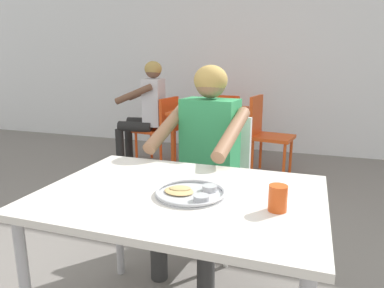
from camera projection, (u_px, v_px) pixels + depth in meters
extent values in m
cube|color=white|center=(276.00, 26.00, 4.68)|extent=(12.00, 0.12, 3.40)
cube|color=silver|center=(181.00, 195.00, 1.49)|extent=(1.18, 0.84, 0.03)
cylinder|color=#B2B2B7|center=(119.00, 220.00, 2.07)|extent=(0.04, 0.04, 0.69)
cylinder|color=#B2B2B7|center=(307.00, 251.00, 1.74)|extent=(0.04, 0.04, 0.69)
cylinder|color=#B7BABF|center=(190.00, 194.00, 1.46)|extent=(0.29, 0.29, 0.01)
torus|color=#B7BABF|center=(190.00, 192.00, 1.45)|extent=(0.29, 0.29, 0.01)
cylinder|color=#B2B5BA|center=(201.00, 198.00, 1.38)|extent=(0.06, 0.06, 0.02)
cylinder|color=#9E4714|center=(201.00, 197.00, 1.38)|extent=(0.05, 0.05, 0.01)
cylinder|color=#B2B5BA|center=(210.00, 188.00, 1.48)|extent=(0.06, 0.06, 0.02)
cylinder|color=#C65119|center=(210.00, 187.00, 1.48)|extent=(0.05, 0.05, 0.01)
ellipsoid|color=tan|center=(179.00, 191.00, 1.47)|extent=(0.15, 0.13, 0.01)
ellipsoid|color=tan|center=(180.00, 188.00, 1.48)|extent=(0.10, 0.08, 0.01)
cylinder|color=#D84C19|center=(278.00, 198.00, 1.30)|extent=(0.07, 0.07, 0.10)
cylinder|color=#593319|center=(278.00, 191.00, 1.29)|extent=(0.06, 0.06, 0.02)
cube|color=silver|center=(211.00, 188.00, 2.33)|extent=(0.47, 0.46, 0.04)
cube|color=silver|center=(222.00, 147.00, 2.45)|extent=(0.40, 0.08, 0.44)
cylinder|color=silver|center=(226.00, 236.00, 2.17)|extent=(0.03, 0.03, 0.42)
cylinder|color=silver|center=(177.00, 225.00, 2.31)|extent=(0.03, 0.03, 0.42)
cylinder|color=silver|center=(243.00, 215.00, 2.46)|extent=(0.03, 0.03, 0.42)
cylinder|color=silver|center=(198.00, 206.00, 2.61)|extent=(0.03, 0.03, 0.42)
cylinder|color=#313131|center=(206.00, 255.00, 1.92)|extent=(0.10, 0.10, 0.46)
cylinder|color=#313131|center=(220.00, 196.00, 2.04)|extent=(0.17, 0.41, 0.12)
cylinder|color=#313131|center=(159.00, 243.00, 2.05)|extent=(0.10, 0.10, 0.46)
cylinder|color=#313131|center=(174.00, 188.00, 2.16)|extent=(0.17, 0.41, 0.12)
cube|color=#339959|center=(210.00, 142.00, 2.21)|extent=(0.36, 0.24, 0.54)
cylinder|color=#996B4C|center=(232.00, 133.00, 1.94)|extent=(0.13, 0.46, 0.25)
cylinder|color=#996B4C|center=(167.00, 127.00, 2.11)|extent=(0.13, 0.46, 0.25)
sphere|color=#996B4C|center=(211.00, 82.00, 2.13)|extent=(0.19, 0.19, 0.19)
ellipsoid|color=tan|center=(211.00, 80.00, 2.12)|extent=(0.21, 0.20, 0.18)
cube|color=#E04C19|center=(210.00, 110.00, 4.03)|extent=(0.76, 0.83, 0.03)
cylinder|color=#B33D14|center=(173.00, 146.00, 3.89)|extent=(0.04, 0.04, 0.68)
cylinder|color=#B33D14|center=(230.00, 150.00, 3.69)|extent=(0.04, 0.04, 0.68)
cylinder|color=#B33D14|center=(193.00, 133.00, 4.54)|extent=(0.04, 0.04, 0.68)
cylinder|color=#B33D14|center=(242.00, 137.00, 4.34)|extent=(0.04, 0.04, 0.68)
cube|color=#EB4A19|center=(155.00, 130.00, 4.34)|extent=(0.49, 0.47, 0.04)
cube|color=#EB4A19|center=(169.00, 114.00, 4.20)|extent=(0.10, 0.39, 0.39)
cylinder|color=#EB4A19|center=(136.00, 148.00, 4.33)|extent=(0.03, 0.03, 0.40)
cylinder|color=#EB4A19|center=(151.00, 143.00, 4.61)|extent=(0.03, 0.03, 0.40)
cylinder|color=#EB4A19|center=(161.00, 152.00, 4.17)|extent=(0.03, 0.03, 0.40)
cylinder|color=#EB4A19|center=(175.00, 146.00, 4.45)|extent=(0.03, 0.03, 0.40)
cube|color=#DF4E1A|center=(273.00, 137.00, 3.91)|extent=(0.49, 0.46, 0.04)
cube|color=#DF4E1A|center=(256.00, 115.00, 3.94)|extent=(0.10, 0.37, 0.43)
cylinder|color=#DF4E1A|center=(291.00, 155.00, 4.01)|extent=(0.03, 0.03, 0.41)
cylinder|color=#DF4E1A|center=(284.00, 162.00, 3.74)|extent=(0.03, 0.03, 0.41)
cylinder|color=#DF4E1A|center=(260.00, 152.00, 4.17)|extent=(0.03, 0.03, 0.41)
cylinder|color=#DF4E1A|center=(252.00, 158.00, 3.90)|extent=(0.03, 0.03, 0.41)
cube|color=#E5481B|center=(227.00, 123.00, 4.72)|extent=(0.47, 0.42, 0.04)
cube|color=#E5481B|center=(223.00, 110.00, 4.51)|extent=(0.42, 0.07, 0.37)
cylinder|color=#E5481B|center=(218.00, 136.00, 4.97)|extent=(0.03, 0.03, 0.42)
cylinder|color=#E5481B|center=(243.00, 139.00, 4.83)|extent=(0.03, 0.03, 0.42)
cylinder|color=#E5481B|center=(211.00, 141.00, 4.71)|extent=(0.03, 0.03, 0.42)
cylinder|color=#E5481B|center=(236.00, 143.00, 4.56)|extent=(0.03, 0.03, 0.42)
cylinder|color=black|center=(120.00, 147.00, 4.29)|extent=(0.10, 0.10, 0.45)
cylinder|color=black|center=(135.00, 127.00, 4.19)|extent=(0.41, 0.17, 0.12)
cylinder|color=black|center=(129.00, 142.00, 4.57)|extent=(0.10, 0.10, 0.45)
cylinder|color=black|center=(143.00, 122.00, 4.47)|extent=(0.41, 0.17, 0.12)
cube|color=silver|center=(154.00, 102.00, 4.23)|extent=(0.25, 0.36, 0.56)
cylinder|color=brown|center=(133.00, 94.00, 4.04)|extent=(0.46, 0.14, 0.25)
cylinder|color=brown|center=(145.00, 91.00, 4.43)|extent=(0.46, 0.14, 0.25)
sphere|color=brown|center=(153.00, 70.00, 4.14)|extent=(0.19, 0.19, 0.19)
ellipsoid|color=tan|center=(153.00, 69.00, 4.14)|extent=(0.21, 0.20, 0.18)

